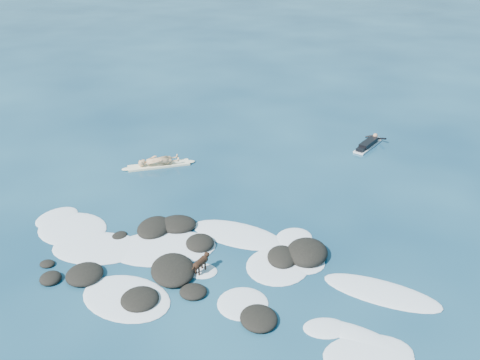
# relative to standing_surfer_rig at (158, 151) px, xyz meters

# --- Properties ---
(ground) EXTENTS (160.00, 160.00, 0.00)m
(ground) POSITION_rel_standing_surfer_rig_xyz_m (4.18, -6.24, -0.79)
(ground) COLOR #0A2642
(ground) RESTS_ON ground
(reef_rocks) EXTENTS (9.68, 6.05, 0.64)m
(reef_rocks) POSITION_rel_standing_surfer_rig_xyz_m (4.25, -6.96, -0.67)
(reef_rocks) COLOR black
(reef_rocks) RESTS_ON ground
(breaking_foam) EXTENTS (15.57, 7.51, 0.12)m
(breaking_foam) POSITION_rel_standing_surfer_rig_xyz_m (4.42, -7.12, -0.78)
(breaking_foam) COLOR white
(breaking_foam) RESTS_ON ground
(standing_surfer_rig) EXTENTS (3.23, 2.01, 2.00)m
(standing_surfer_rig) POSITION_rel_standing_surfer_rig_xyz_m (0.00, 0.00, 0.00)
(standing_surfer_rig) COLOR #FEF6CB
(standing_surfer_rig) RESTS_ON ground
(paddling_surfer_rig) EXTENTS (1.64, 2.60, 0.46)m
(paddling_surfer_rig) POSITION_rel_standing_surfer_rig_xyz_m (9.70, 4.77, -0.63)
(paddling_surfer_rig) COLOR silver
(paddling_surfer_rig) RESTS_ON ground
(dog) EXTENTS (0.46, 0.98, 0.64)m
(dog) POSITION_rel_standing_surfer_rig_xyz_m (4.46, -7.54, -0.37)
(dog) COLOR black
(dog) RESTS_ON ground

